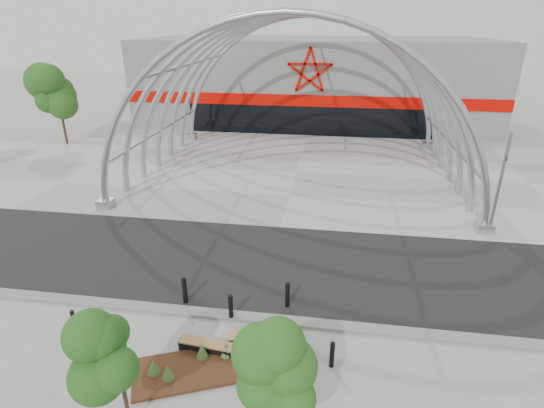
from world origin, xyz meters
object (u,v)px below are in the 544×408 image
signal_pole (500,184)px  bench_0 (207,347)px  street_tree_1 (281,379)px  street_tree_0 (117,354)px  bollard_2 (231,308)px  bench_1 (262,340)px

signal_pole → bench_0: size_ratio=2.69×
signal_pole → street_tree_1: signal_pole is taller
street_tree_0 → bollard_2: size_ratio=3.27×
signal_pole → bollard_2: signal_pole is taller
bench_0 → bollard_2: bearing=77.2°
bench_0 → bench_1: bench_1 is taller
signal_pole → street_tree_0: (-12.58, -12.73, -0.26)m
signal_pole → bench_1: bearing=-136.3°
signal_pole → bench_0: bearing=-139.1°
signal_pole → street_tree_0: 17.89m
street_tree_0 → street_tree_1: size_ratio=0.97×
signal_pole → street_tree_1: bearing=-123.6°
street_tree_1 → bench_1: (-1.08, 3.68, -2.24)m
signal_pole → bench_1: size_ratio=2.28×
bench_0 → bollard_2: size_ratio=1.85×
signal_pole → bench_0: signal_pole is taller
bollard_2 → signal_pole: bearing=36.7°
street_tree_0 → bench_0: street_tree_0 is taller
street_tree_0 → bench_1: size_ratio=1.50×
bench_0 → bench_1: (1.67, 0.56, 0.03)m
signal_pole → bench_1: (-9.70, -9.28, -2.44)m
bench_0 → bench_1: size_ratio=0.85×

